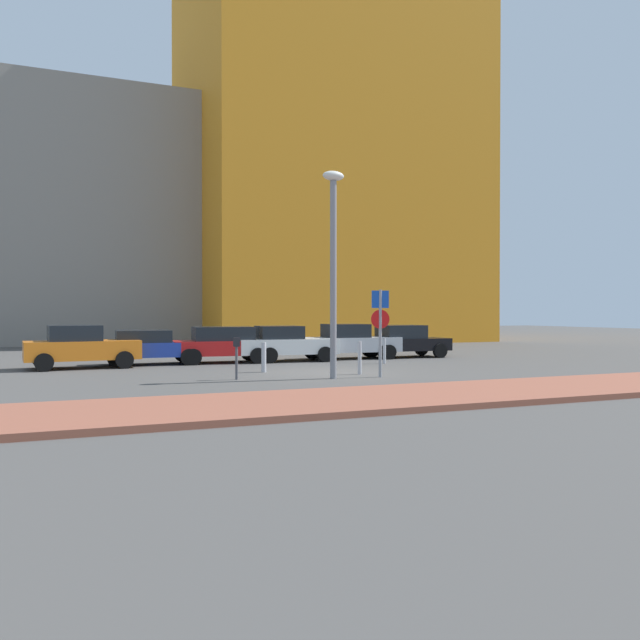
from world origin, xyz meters
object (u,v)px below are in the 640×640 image
(parked_car_silver, at_px, (350,341))
(traffic_bollard_mid, at_px, (360,358))
(street_lamp, at_px, (333,255))
(parked_car_orange, at_px, (81,346))
(traffic_bollard_far, at_px, (264,357))
(parking_meter, at_px, (237,352))
(parked_car_blue, at_px, (149,346))
(traffic_bollard_near, at_px, (384,351))
(parking_sign_post, at_px, (380,322))
(parked_car_black, at_px, (403,341))
(parked_car_white, at_px, (284,343))
(parked_car_red, at_px, (227,344))

(parked_car_silver, height_order, traffic_bollard_mid, parked_car_silver)
(street_lamp, bearing_deg, traffic_bollard_mid, 33.72)
(parked_car_orange, distance_m, traffic_bollard_far, 7.01)
(traffic_bollard_mid, bearing_deg, parked_car_orange, 144.74)
(parked_car_silver, bearing_deg, street_lamp, -118.75)
(parking_meter, bearing_deg, parked_car_orange, 125.17)
(parked_car_blue, height_order, traffic_bollard_far, parked_car_blue)
(traffic_bollard_near, relative_size, traffic_bollard_mid, 0.94)
(parking_sign_post, height_order, traffic_bollard_far, parking_sign_post)
(traffic_bollard_near, bearing_deg, parked_car_orange, 168.22)
(parked_car_black, bearing_deg, parked_car_white, -178.82)
(parked_car_white, bearing_deg, parked_car_orange, -178.02)
(parked_car_black, xyz_separation_m, traffic_bollard_mid, (-5.32, -6.36, -0.21))
(traffic_bollard_mid, bearing_deg, parked_car_red, 113.73)
(parked_car_red, bearing_deg, parked_car_silver, 0.01)
(parked_car_black, bearing_deg, parking_sign_post, -124.59)
(parked_car_white, bearing_deg, parked_car_blue, 175.86)
(parked_car_blue, relative_size, parking_sign_post, 1.45)
(parked_car_white, height_order, parking_sign_post, parking_sign_post)
(parking_sign_post, relative_size, traffic_bollard_mid, 2.53)
(traffic_bollard_near, bearing_deg, parked_car_silver, 93.40)
(parked_car_orange, height_order, parked_car_black, parked_car_orange)
(parking_sign_post, bearing_deg, parked_car_blue, 128.54)
(traffic_bollard_far, bearing_deg, parking_meter, -126.77)
(parked_car_blue, distance_m, parked_car_red, 3.07)
(parked_car_orange, bearing_deg, parked_car_blue, 14.92)
(parked_car_white, height_order, traffic_bollard_mid, parked_car_white)
(parked_car_orange, bearing_deg, street_lamp, -44.07)
(parking_sign_post, relative_size, traffic_bollard_far, 2.70)
(parked_car_red, height_order, parking_meter, parked_car_red)
(parked_car_blue, bearing_deg, street_lamp, -58.80)
(parked_car_white, bearing_deg, parking_sign_post, -84.91)
(parked_car_blue, distance_m, traffic_bollard_near, 9.29)
(parked_car_silver, relative_size, parking_sign_post, 1.54)
(traffic_bollard_near, height_order, traffic_bollard_far, traffic_bollard_near)
(parked_car_white, bearing_deg, parked_car_black, 1.18)
(parked_car_silver, distance_m, parking_meter, 9.50)
(parked_car_white, height_order, parked_car_silver, parked_car_silver)
(parked_car_blue, distance_m, parked_car_white, 5.48)
(parking_meter, relative_size, traffic_bollard_far, 1.26)
(parked_car_orange, relative_size, parking_sign_post, 1.47)
(parked_car_red, height_order, street_lamp, street_lamp)
(parked_car_silver, relative_size, street_lamp, 0.66)
(parked_car_red, bearing_deg, street_lamp, -78.51)
(parked_car_orange, relative_size, traffic_bollard_near, 3.95)
(traffic_bollard_near, bearing_deg, traffic_bollard_far, -163.31)
(parked_car_red, distance_m, traffic_bollard_mid, 7.08)
(traffic_bollard_far, bearing_deg, parked_car_black, 28.89)
(street_lamp, height_order, traffic_bollard_near, street_lamp)
(street_lamp, xyz_separation_m, traffic_bollard_far, (-1.35, 2.83, -3.30))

